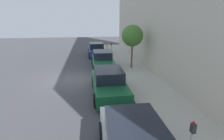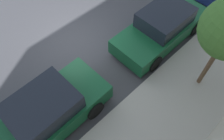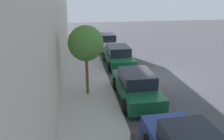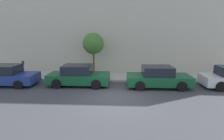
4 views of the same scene
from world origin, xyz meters
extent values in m
plane|color=#424247|center=(0.00, 0.00, 0.00)|extent=(60.00, 60.00, 0.00)
cube|color=#B2ADA3|center=(4.93, 0.00, 0.07)|extent=(2.87, 32.00, 0.15)
cube|color=#14512D|center=(2.29, -3.00, 0.56)|extent=(1.88, 4.53, 0.68)
cube|color=black|center=(2.29, -2.90, 1.22)|extent=(1.62, 2.13, 0.64)
cylinder|color=black|center=(1.44, -1.60, 0.35)|extent=(0.22, 0.69, 0.69)
cylinder|color=black|center=(3.14, -1.60, 0.35)|extent=(0.22, 0.69, 0.69)
cube|color=#14512D|center=(2.44, 2.82, 0.56)|extent=(1.82, 4.51, 0.68)
cube|color=black|center=(2.44, 2.92, 1.22)|extent=(1.59, 2.11, 0.64)
cylinder|color=black|center=(1.59, 4.21, 0.35)|extent=(0.22, 0.70, 0.70)
cylinder|color=black|center=(3.29, 4.21, 0.35)|extent=(0.22, 0.70, 0.70)
cylinder|color=black|center=(1.59, 1.42, 0.35)|extent=(0.22, 0.70, 0.70)
cylinder|color=black|center=(3.29, 1.42, 0.35)|extent=(0.22, 0.70, 0.70)
cylinder|color=brown|center=(4.96, 2.10, 1.30)|extent=(0.16, 0.16, 2.29)
camera|label=1|loc=(1.13, -12.56, 4.40)|focal=28.00mm
camera|label=2|loc=(5.77, -3.32, 7.31)|focal=35.00mm
camera|label=3|loc=(5.42, 13.08, 5.36)|focal=35.00mm
camera|label=4|loc=(-10.00, -0.32, 3.94)|focal=28.00mm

